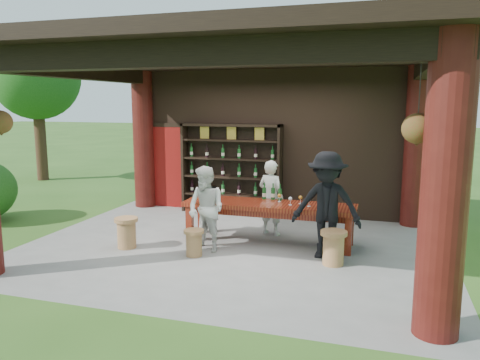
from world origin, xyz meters
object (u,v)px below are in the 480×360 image
(host, at_px, (271,197))
(napkin_basket, at_px, (211,196))
(tasting_table, at_px, (269,209))
(guest_man, at_px, (327,205))
(guest_woman, at_px, (206,209))
(stool_near_left, at_px, (194,242))
(stool_near_right, at_px, (333,247))
(wine_shelf, at_px, (231,169))
(stool_far_left, at_px, (127,232))

(host, distance_m, napkin_basket, 1.19)
(tasting_table, relative_size, guest_man, 1.76)
(tasting_table, height_order, guest_man, guest_man)
(tasting_table, distance_m, host, 0.61)
(napkin_basket, bearing_deg, guest_woman, -74.95)
(guest_woman, bearing_deg, stool_near_left, -84.14)
(tasting_table, bearing_deg, guest_woman, -140.86)
(stool_near_left, xyz_separation_m, stool_near_right, (2.29, 0.25, 0.05))
(wine_shelf, xyz_separation_m, stool_far_left, (-0.94, -3.08, -0.76))
(tasting_table, height_order, guest_woman, guest_woman)
(stool_far_left, bearing_deg, wine_shelf, 73.03)
(stool_near_right, distance_m, guest_woman, 2.24)
(stool_near_right, bearing_deg, stool_near_left, -173.69)
(guest_woman, bearing_deg, guest_man, 28.49)
(guest_man, distance_m, napkin_basket, 2.29)
(guest_man, relative_size, napkin_basket, 6.84)
(stool_near_right, height_order, napkin_basket, napkin_basket)
(napkin_basket, bearing_deg, tasting_table, 0.85)
(tasting_table, relative_size, stool_near_left, 6.91)
(guest_woman, height_order, napkin_basket, guest_woman)
(stool_far_left, relative_size, guest_woman, 0.37)
(stool_near_right, relative_size, napkin_basket, 2.14)
(tasting_table, bearing_deg, stool_near_right, -33.81)
(stool_far_left, distance_m, host, 2.80)
(stool_far_left, distance_m, guest_man, 3.54)
(guest_woman, distance_m, guest_man, 2.05)
(wine_shelf, xyz_separation_m, guest_man, (2.50, -2.56, -0.16))
(stool_near_right, xyz_separation_m, host, (-1.37, 1.43, 0.44))
(stool_near_right, xyz_separation_m, guest_woman, (-2.19, 0.08, 0.45))
(guest_man, bearing_deg, stool_far_left, -166.89)
(tasting_table, bearing_deg, stool_far_left, -156.21)
(guest_man, bearing_deg, tasting_table, 159.25)
(tasting_table, relative_size, host, 2.14)
(wine_shelf, relative_size, tasting_table, 0.75)
(host, bearing_deg, napkin_basket, 48.18)
(stool_far_left, bearing_deg, guest_woman, 11.01)
(host, bearing_deg, stool_near_right, 151.28)
(guest_woman, distance_m, napkin_basket, 0.77)
(stool_far_left, xyz_separation_m, guest_man, (3.44, 0.52, 0.60))
(wine_shelf, distance_m, stool_near_right, 4.00)
(host, xyz_separation_m, napkin_basket, (-1.03, -0.61, 0.09))
(wine_shelf, height_order, guest_man, wine_shelf)
(stool_far_left, bearing_deg, stool_near_right, 3.04)
(stool_far_left, height_order, napkin_basket, napkin_basket)
(stool_near_left, xyz_separation_m, guest_man, (2.13, 0.58, 0.65))
(stool_far_left, bearing_deg, tasting_table, 23.79)
(stool_near_right, height_order, host, host)
(tasting_table, xyz_separation_m, stool_far_left, (-2.35, -1.04, -0.34))
(tasting_table, height_order, stool_near_right, tasting_table)
(tasting_table, xyz_separation_m, guest_man, (1.10, -0.52, 0.26))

